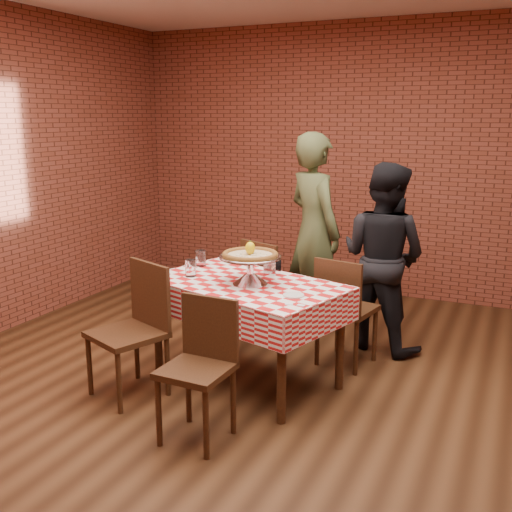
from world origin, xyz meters
name	(u,v)px	position (x,y,z in m)	size (l,w,h in m)	color
ground	(260,408)	(0.00, 0.00, 0.00)	(6.00, 6.00, 0.00)	black
back_wall	(375,161)	(0.00, 3.00, 1.45)	(5.50, 5.50, 0.00)	brown
table	(246,332)	(-0.28, 0.37, 0.38)	(1.37, 0.82, 0.75)	#412511
tablecloth	(246,298)	(-0.28, 0.37, 0.64)	(1.41, 0.86, 0.24)	red
pizza_stand	(250,270)	(-0.23, 0.35, 0.86)	(0.45, 0.45, 0.20)	silver
pizza	(250,255)	(-0.23, 0.35, 0.96)	(0.40, 0.40, 0.03)	#C8B78C
lemon	(250,248)	(-0.23, 0.35, 1.02)	(0.07, 0.07, 0.09)	yellow
water_glass_left	(191,268)	(-0.72, 0.34, 0.82)	(0.08, 0.08, 0.13)	white
water_glass_right	(201,258)	(-0.81, 0.65, 0.82)	(0.08, 0.08, 0.13)	white
side_plate	(294,295)	(0.16, 0.19, 0.76)	(0.14, 0.14, 0.01)	white
sweetener_packet_a	(289,304)	(0.20, 0.00, 0.76)	(0.05, 0.04, 0.01)	white
sweetener_packet_b	(301,305)	(0.28, 0.01, 0.76)	(0.05, 0.04, 0.01)	white
condiment_caddy	(272,265)	(-0.19, 0.65, 0.83)	(0.11, 0.08, 0.15)	silver
chair_near_left	(127,332)	(-0.92, -0.20, 0.47)	(0.45, 0.45, 0.93)	#412511
chair_near_right	(196,373)	(-0.19, -0.53, 0.43)	(0.39, 0.39, 0.86)	#412511
chair_far_left	(274,289)	(-0.43, 1.25, 0.45)	(0.42, 0.42, 0.90)	#412511
chair_far_right	(347,311)	(0.31, 0.98, 0.44)	(0.40, 0.40, 0.87)	#412511
diner_olive	(314,231)	(-0.23, 1.73, 0.90)	(0.65, 0.43, 1.79)	#444C2B
diner_black	(383,257)	(0.47, 1.44, 0.78)	(0.76, 0.59, 1.57)	black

